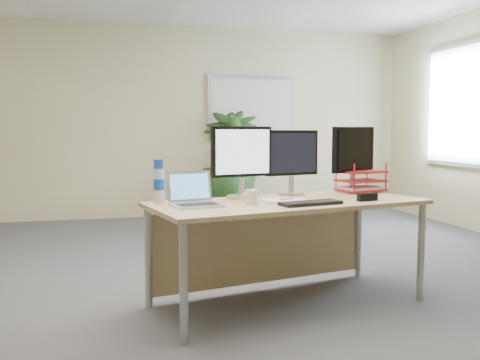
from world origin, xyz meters
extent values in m
plane|color=#4E4D53|center=(0.00, 0.00, 0.00)|extent=(8.00, 8.00, 0.00)
cube|color=beige|center=(0.00, 4.00, 1.35)|extent=(7.00, 0.04, 2.70)
cube|color=silver|center=(1.20, 3.97, 1.55)|extent=(1.30, 0.03, 0.95)
cube|color=white|center=(1.20, 3.95, 1.55)|extent=(1.20, 0.01, 0.85)
cube|color=silver|center=(3.47, 2.30, 1.55)|extent=(0.03, 1.30, 1.55)
cube|color=silver|center=(3.45, 2.30, 1.55)|extent=(0.01, 1.20, 1.45)
cube|color=tan|center=(0.36, -0.11, 0.72)|extent=(2.05, 1.20, 0.03)
cube|color=tan|center=(0.28, 0.25, 0.35)|extent=(1.79, 0.40, 0.59)
cylinder|color=#A3A4A8|center=(-0.46, -0.65, 0.35)|extent=(0.05, 0.05, 0.71)
cylinder|color=#A3A4A8|center=(1.33, -0.27, 0.35)|extent=(0.05, 0.05, 0.71)
cylinder|color=#A3A4A8|center=(-0.61, 0.04, 0.35)|extent=(0.05, 0.05, 0.71)
cylinder|color=#A3A4A8|center=(1.18, 0.42, 0.35)|extent=(0.05, 0.05, 0.71)
imported|color=#173A15|center=(0.81, 3.70, 0.75)|extent=(1.05, 1.05, 1.50)
cylinder|color=#A3A4A8|center=(0.08, 0.11, 0.75)|extent=(0.21, 0.21, 0.02)
cylinder|color=#A3A4A8|center=(0.08, 0.11, 0.82)|extent=(0.04, 0.04, 0.13)
cube|color=black|center=(0.08, 0.11, 1.08)|extent=(0.47, 0.14, 0.36)
cube|color=silver|center=(0.08, 0.08, 1.08)|extent=(0.42, 0.09, 0.32)
cylinder|color=#A3A4A8|center=(0.50, 0.22, 0.75)|extent=(0.20, 0.20, 0.02)
cylinder|color=#A3A4A8|center=(0.50, 0.22, 0.82)|extent=(0.04, 0.04, 0.12)
cube|color=black|center=(0.50, 0.22, 1.06)|extent=(0.44, 0.13, 0.34)
cube|color=black|center=(0.51, 0.20, 1.06)|extent=(0.40, 0.09, 0.30)
cylinder|color=#A3A4A8|center=(1.05, 0.29, 0.75)|extent=(0.21, 0.21, 0.02)
cylinder|color=#A3A4A8|center=(1.05, 0.29, 0.82)|extent=(0.04, 0.04, 0.13)
cube|color=black|center=(1.05, 0.29, 1.08)|extent=(0.44, 0.24, 0.36)
cube|color=black|center=(1.06, 0.27, 1.08)|extent=(0.39, 0.19, 0.32)
cube|color=silver|center=(-0.31, -0.24, 0.75)|extent=(0.35, 0.28, 0.02)
cube|color=black|center=(-0.31, -0.25, 0.76)|extent=(0.29, 0.19, 0.00)
cube|color=silver|center=(-0.34, -0.10, 0.86)|extent=(0.31, 0.12, 0.20)
cube|color=#5DA9EF|center=(-0.33, -0.11, 0.86)|extent=(0.27, 0.10, 0.17)
cube|color=black|center=(0.44, -0.33, 0.75)|extent=(0.45, 0.23, 0.02)
cylinder|color=white|center=(0.07, -0.21, 0.79)|extent=(0.09, 0.09, 0.10)
torus|color=white|center=(0.02, -0.21, 0.79)|extent=(0.07, 0.03, 0.07)
cube|color=white|center=(0.33, -0.12, 0.75)|extent=(0.30, 0.23, 0.01)
cylinder|color=#F5591B|center=(0.35, -0.13, 0.76)|extent=(0.12, 0.06, 0.01)
cylinder|color=#FFF21A|center=(0.55, -0.15, 0.75)|extent=(0.12, 0.03, 0.02)
cylinder|color=white|center=(-0.53, -0.01, 0.86)|extent=(0.07, 0.07, 0.24)
cylinder|color=blue|center=(-0.53, -0.01, 1.01)|extent=(0.07, 0.07, 0.06)
cylinder|color=blue|center=(-0.53, -0.01, 0.87)|extent=(0.08, 0.08, 0.07)
cube|color=red|center=(1.11, 0.28, 0.76)|extent=(0.40, 0.33, 0.02)
cube|color=red|center=(1.11, 0.28, 0.83)|extent=(0.40, 0.33, 0.02)
cube|color=red|center=(1.11, 0.28, 0.90)|extent=(0.40, 0.33, 0.02)
cube|color=white|center=(1.11, 0.28, 0.77)|extent=(0.36, 0.29, 0.02)
cube|color=black|center=(0.90, -0.25, 0.77)|extent=(0.16, 0.07, 0.05)
camera|label=1|loc=(-0.87, -3.64, 1.24)|focal=40.00mm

